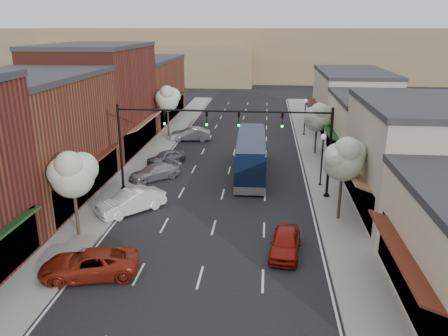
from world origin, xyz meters
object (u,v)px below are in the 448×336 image
(lamp_post_near, at_px, (322,151))
(parked_car_a, at_px, (89,264))
(parked_car_d, at_px, (166,157))
(parked_car_e, at_px, (190,134))
(tree_left_near, at_px, (72,173))
(parked_car_c, at_px, (154,172))
(signal_mast_left, at_px, (150,135))
(tree_right_far, at_px, (318,116))
(signal_mast_right, at_px, (298,139))
(lamp_post_far, at_px, (305,111))
(coach_bus, at_px, (251,155))
(tree_right_near, at_px, (344,158))
(parked_car_b, at_px, (131,201))
(red_hatchback, at_px, (285,243))
(tree_left_far, at_px, (168,98))

(lamp_post_near, distance_m, parked_car_a, 20.31)
(parked_car_d, height_order, parked_car_e, parked_car_e)
(tree_left_near, distance_m, parked_car_c, 11.74)
(signal_mast_left, relative_size, parked_car_c, 1.81)
(tree_right_far, xyz_separation_m, parked_car_d, (-14.54, -4.51, -3.34))
(signal_mast_right, xyz_separation_m, lamp_post_far, (2.18, 20.00, -1.62))
(tree_right_far, relative_size, parked_car_a, 1.06)
(tree_left_near, distance_m, coach_bus, 16.84)
(parked_car_d, bearing_deg, tree_right_near, 6.07)
(tree_right_far, bearing_deg, parked_car_b, -132.12)
(parked_car_c, bearing_deg, signal_mast_left, -29.92)
(lamp_post_far, bearing_deg, parked_car_c, -129.37)
(red_hatchback, bearing_deg, tree_right_near, 58.80)
(parked_car_d, xyz_separation_m, parked_car_e, (0.81, 8.96, 0.10))
(tree_right_near, distance_m, parked_car_a, 16.85)
(tree_right_far, distance_m, parked_car_d, 15.58)
(tree_right_near, xyz_separation_m, lamp_post_far, (-0.55, 24.06, -1.45))
(signal_mast_right, distance_m, tree_left_near, 16.05)
(coach_bus, bearing_deg, parked_car_b, -132.87)
(signal_mast_right, bearing_deg, signal_mast_left, 180.00)
(red_hatchback, bearing_deg, parked_car_b, 161.79)
(parked_car_c, bearing_deg, parked_car_b, -40.27)
(lamp_post_near, height_order, parked_car_e, lamp_post_near)
(signal_mast_right, xyz_separation_m, parked_car_e, (-11.01, 16.40, -3.87))
(coach_bus, bearing_deg, tree_left_far, 127.14)
(red_hatchback, xyz_separation_m, parked_car_c, (-10.73, 11.90, -0.04))
(coach_bus, distance_m, parked_car_c, 8.53)
(tree_right_near, height_order, parked_car_a, tree_right_near)
(signal_mast_left, relative_size, tree_left_near, 1.44)
(tree_right_near, xyz_separation_m, tree_right_far, (0.00, 16.00, -0.46))
(parked_car_a, bearing_deg, parked_car_d, 166.97)
(tree_right_far, height_order, lamp_post_near, tree_right_far)
(parked_car_b, bearing_deg, lamp_post_near, 68.14)
(parked_car_a, bearing_deg, coach_bus, 141.88)
(signal_mast_right, distance_m, tree_right_near, 4.89)
(tree_left_near, distance_m, parked_car_a, 6.09)
(signal_mast_right, bearing_deg, tree_left_far, 127.71)
(tree_left_near, distance_m, tree_left_far, 26.00)
(red_hatchback, xyz_separation_m, parked_car_d, (-10.72, 16.40, -0.04))
(tree_right_far, relative_size, lamp_post_near, 1.22)
(signal_mast_left, height_order, parked_car_a, signal_mast_left)
(signal_mast_right, xyz_separation_m, red_hatchback, (-1.09, -8.96, -3.93))
(parked_car_a, bearing_deg, parked_car_c, 167.33)
(tree_right_far, relative_size, coach_bus, 0.48)
(lamp_post_far, height_order, parked_car_e, lamp_post_far)
(lamp_post_near, height_order, coach_bus, lamp_post_near)
(signal_mast_right, bearing_deg, lamp_post_near, 48.95)
(tree_right_far, xyz_separation_m, lamp_post_far, (-0.55, 8.06, -0.99))
(tree_left_near, height_order, parked_car_e, tree_left_near)
(signal_mast_right, relative_size, parked_car_c, 1.81)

